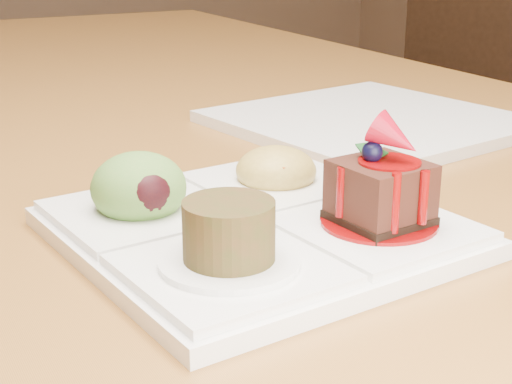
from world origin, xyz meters
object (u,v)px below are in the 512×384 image
chair_right (469,129)px  second_plate (370,122)px  dining_table (116,143)px  sampler_plate (251,213)px

chair_right → second_plate: bearing=106.7°
dining_table → second_plate: 0.36m
dining_table → chair_right: chair_right is taller
chair_right → sampler_plate: (-0.94, -0.79, 0.23)m
dining_table → sampler_plate: bearing=-97.7°
dining_table → second_plate: size_ratio=6.52×
dining_table → second_plate: second_plate is taller
chair_right → dining_table: bearing=84.0°
chair_right → second_plate: 0.91m
dining_table → sampler_plate: (-0.07, -0.52, 0.09)m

